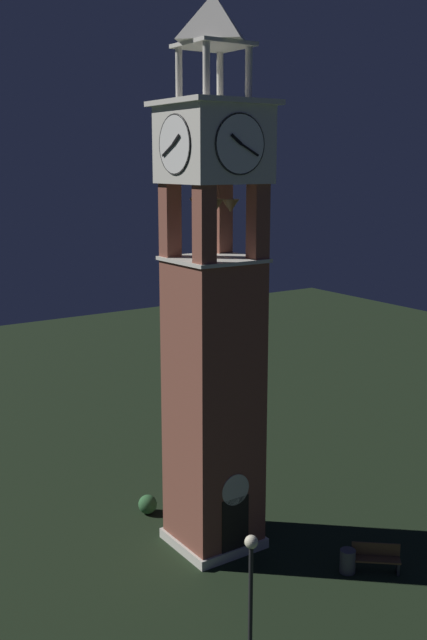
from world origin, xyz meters
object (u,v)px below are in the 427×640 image
park_bench (376,558)px  lamp_post (251,577)px  trash_bin (348,561)px  clock_tower (214,327)px

park_bench → lamp_post: size_ratio=0.39×
park_bench → trash_bin: (-0.84, 0.47, -0.08)m
clock_tower → trash_bin: bearing=-57.7°
lamp_post → trash_bin: lamp_post is taller
clock_tower → lamp_post: size_ratio=4.82×
park_bench → trash_bin: bearing=150.8°
park_bench → trash_bin: park_bench is taller
park_bench → clock_tower: bearing=126.8°
clock_tower → trash_bin: size_ratio=23.44×
clock_tower → park_bench: (3.44, -4.60, -7.46)m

